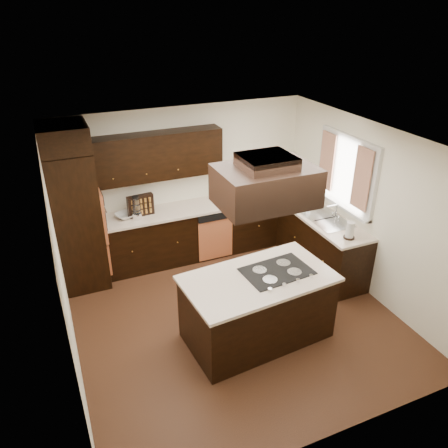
{
  "coord_description": "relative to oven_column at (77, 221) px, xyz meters",
  "views": [
    {
      "loc": [
        -2.03,
        -4.4,
        3.95
      ],
      "look_at": [
        0.1,
        0.6,
        1.15
      ],
      "focal_mm": 35.0,
      "sensor_mm": 36.0,
      "label": 1
    }
  ],
  "objects": [
    {
      "name": "countertop_right",
      "position": [
        3.56,
        -0.8,
        -0.16
      ],
      "size": [
        0.63,
        2.4,
        0.04
      ],
      "primitive_type": "cube",
      "color": "beige",
      "rests_on": "base_cabinets_right"
    },
    {
      "name": "sink_rim",
      "position": [
        3.58,
        -1.16,
        -0.14
      ],
      "size": [
        0.52,
        0.84,
        0.01
      ],
      "primitive_type": "cube",
      "color": "silver",
      "rests_on": "countertop_right"
    },
    {
      "name": "curtain_right",
      "position": [
        3.79,
        -0.74,
        0.64
      ],
      "size": [
        0.02,
        0.34,
        0.9
      ],
      "primitive_type": "cube",
      "color": "beige",
      "rests_on": "wall_right"
    },
    {
      "name": "curtain_left",
      "position": [
        3.79,
        -1.57,
        0.64
      ],
      "size": [
        0.02,
        0.34,
        0.9
      ],
      "primitive_type": "cube",
      "color": "beige",
      "rests_on": "wall_right"
    },
    {
      "name": "spice_rack",
      "position": [
        0.97,
        0.1,
        0.03
      ],
      "size": [
        0.42,
        0.14,
        0.34
      ],
      "primitive_type": "cube",
      "rotation": [
        0.0,
        0.0,
        0.1
      ],
      "color": "black",
      "rests_on": "countertop_back"
    },
    {
      "name": "wall_front",
      "position": [
        1.78,
        -3.81,
        0.19
      ],
      "size": [
        4.2,
        0.02,
        2.5
      ],
      "primitive_type": "cube",
      "color": "white",
      "rests_on": "ground"
    },
    {
      "name": "window_frame",
      "position": [
        3.85,
        -1.16,
        0.59
      ],
      "size": [
        0.06,
        1.32,
        1.12
      ],
      "primitive_type": "cube",
      "color": "silver",
      "rests_on": "wall_right"
    },
    {
      "name": "cooktop",
      "position": [
        2.15,
        -2.15,
        -0.13
      ],
      "size": [
        0.88,
        0.63,
        0.01
      ],
      "primitive_type": "cube",
      "rotation": [
        0.0,
        0.0,
        0.08
      ],
      "color": "black",
      "rests_on": "island_top"
    },
    {
      "name": "countertop_back",
      "position": [
        1.81,
        0.08,
        -0.16
      ],
      "size": [
        2.93,
        0.63,
        0.04
      ],
      "primitive_type": "cube",
      "color": "beige",
      "rests_on": "base_cabinets_back"
    },
    {
      "name": "wall_back",
      "position": [
        1.78,
        0.4,
        0.19
      ],
      "size": [
        4.2,
        0.02,
        2.5
      ],
      "primitive_type": "cube",
      "color": "white",
      "rests_on": "ground"
    },
    {
      "name": "wall_left",
      "position": [
        -0.33,
        -1.71,
        0.19
      ],
      "size": [
        0.02,
        4.2,
        2.5
      ],
      "primitive_type": "cube",
      "color": "white",
      "rests_on": "ground"
    },
    {
      "name": "wall_oven_face",
      "position": [
        0.35,
        0.0,
        0.06
      ],
      "size": [
        0.05,
        0.62,
        0.78
      ],
      "primitive_type": "cube",
      "color": "#D76F41",
      "rests_on": "oven_column"
    },
    {
      "name": "island_top",
      "position": [
        1.88,
        -2.17,
        -0.16
      ],
      "size": [
        1.92,
        1.18,
        0.04
      ],
      "primitive_type": "cube",
      "rotation": [
        0.0,
        0.0,
        0.08
      ],
      "color": "beige",
      "rests_on": "island"
    },
    {
      "name": "hood_duct",
      "position": [
        1.88,
        -2.25,
        1.38
      ],
      "size": [
        0.55,
        0.5,
        0.13
      ],
      "primitive_type": "cube",
      "color": "black",
      "rests_on": "ceiling"
    },
    {
      "name": "mixing_bowl",
      "position": [
        0.72,
        0.1,
        -0.1
      ],
      "size": [
        0.36,
        0.36,
        0.07
      ],
      "primitive_type": "imported",
      "rotation": [
        0.0,
        0.0,
        0.28
      ],
      "color": "silver",
      "rests_on": "countertop_back"
    },
    {
      "name": "blender_base",
      "position": [
        0.88,
        -0.0,
        -0.09
      ],
      "size": [
        0.15,
        0.15,
        0.1
      ],
      "primitive_type": "cylinder",
      "color": "silver",
      "rests_on": "countertop_back"
    },
    {
      "name": "oven_column",
      "position": [
        0.0,
        0.0,
        0.0
      ],
      "size": [
        0.65,
        0.75,
        2.12
      ],
      "primitive_type": "cube",
      "color": "black",
      "rests_on": "floor"
    },
    {
      "name": "wall_right",
      "position": [
        3.88,
        -1.71,
        0.19
      ],
      "size": [
        0.02,
        4.2,
        2.5
      ],
      "primitive_type": "cube",
      "color": "white",
      "rests_on": "ground"
    },
    {
      "name": "floor",
      "position": [
        1.78,
        -1.71,
        -1.07
      ],
      "size": [
        4.2,
        4.2,
        0.02
      ],
      "primitive_type": "cube",
      "color": "brown",
      "rests_on": "ground"
    },
    {
      "name": "base_cabinets_right",
      "position": [
        3.58,
        -0.8,
        -0.62
      ],
      "size": [
        0.6,
        2.4,
        0.88
      ],
      "primitive_type": "cube",
      "color": "black",
      "rests_on": "floor"
    },
    {
      "name": "paper_towel",
      "position": [
        3.51,
        -1.8,
        -0.01
      ],
      "size": [
        0.13,
        0.13,
        0.25
      ],
      "primitive_type": "cylinder",
      "rotation": [
        0.0,
        0.0,
        -0.11
      ],
      "color": "silver",
      "rests_on": "countertop_right"
    },
    {
      "name": "dishwasher_front",
      "position": [
        2.1,
        -0.2,
        -0.66
      ],
      "size": [
        0.6,
        0.05,
        0.72
      ],
      "primitive_type": "cube",
      "color": "#D76F41",
      "rests_on": "floor"
    },
    {
      "name": "blender_pitcher",
      "position": [
        0.88,
        -0.0,
        0.09
      ],
      "size": [
        0.13,
        0.13,
        0.26
      ],
      "primitive_type": "cone",
      "color": "silver",
      "rests_on": "blender_base"
    },
    {
      "name": "range_hood",
      "position": [
        1.88,
        -2.25,
        1.1
      ],
      "size": [
        1.05,
        0.72,
        0.42
      ],
      "primitive_type": "cube",
      "color": "black",
      "rests_on": "ceiling"
    },
    {
      "name": "ceiling",
      "position": [
        1.78,
        -1.71,
        1.45
      ],
      "size": [
        4.2,
        4.2,
        0.02
      ],
      "primitive_type": "cube",
      "color": "white",
      "rests_on": "ground"
    },
    {
      "name": "soap_bottle",
      "position": [
        3.51,
        -0.72,
        -0.04
      ],
      "size": [
        0.1,
        0.1,
        0.2
      ],
      "primitive_type": "imported",
      "rotation": [
        0.0,
        0.0,
        0.09
      ],
      "color": "silver",
      "rests_on": "countertop_right"
    },
    {
      "name": "island",
      "position": [
        1.88,
        -2.17,
        -0.62
      ],
      "size": [
        1.85,
        1.11,
        0.88
      ],
      "primitive_type": "cube",
      "rotation": [
        0.0,
        0.0,
        0.08
      ],
      "color": "black",
      "rests_on": "floor"
    },
    {
      "name": "base_cabinets_back",
      "position": [
        1.81,
        0.09,
        -0.62
      ],
      "size": [
        2.93,
        0.6,
        0.88
      ],
      "primitive_type": "cube",
      "color": "black",
      "rests_on": "floor"
    },
    {
      "name": "window_pane",
      "position": [
        3.87,
        -1.16,
        0.59
      ],
      "size": [
        0.0,
        1.2,
        1.0
      ],
      "primitive_type": "cube",
      "color": "white",
      "rests_on": "wall_right"
    },
    {
      "name": "upper_cabinets",
      "position": [
        1.34,
        0.23,
        0.75
      ],
      "size": [
        2.0,
        0.34,
        0.72
      ],
      "primitive_type": "cube",
      "color": "black",
      "rests_on": "wall_back"
    }
  ]
}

